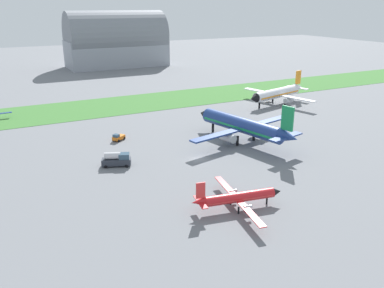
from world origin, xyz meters
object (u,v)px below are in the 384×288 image
(airplane_parked_jet_far, at_px, (278,93))
(fuel_truck_near_gate, at_px, (117,159))
(airplane_foreground_turboprop, at_px, (238,197))
(pushback_tug_midfield, at_px, (118,137))
(airplane_midfield_jet, at_px, (243,126))

(airplane_parked_jet_far, height_order, fuel_truck_near_gate, airplane_parked_jet_far)
(airplane_parked_jet_far, relative_size, fuel_truck_near_gate, 4.41)
(airplane_foreground_turboprop, bearing_deg, pushback_tug_midfield, 109.13)
(fuel_truck_near_gate, bearing_deg, airplane_parked_jet_far, 45.45)
(airplane_parked_jet_far, xyz_separation_m, fuel_truck_near_gate, (-70.60, -31.25, -2.36))
(airplane_foreground_turboprop, xyz_separation_m, airplane_midfield_jet, (21.64, 30.45, 2.25))
(airplane_foreground_turboprop, xyz_separation_m, pushback_tug_midfield, (-7.55, 46.71, -1.31))
(airplane_midfield_jet, height_order, pushback_tug_midfield, airplane_midfield_jet)
(airplane_parked_jet_far, distance_m, airplane_midfield_jet, 46.79)
(airplane_midfield_jet, height_order, fuel_truck_near_gate, airplane_midfield_jet)
(airplane_foreground_turboprop, xyz_separation_m, fuel_truck_near_gate, (-13.27, 29.44, -0.64))
(airplane_foreground_turboprop, relative_size, fuel_truck_near_gate, 2.91)
(airplane_midfield_jet, distance_m, pushback_tug_midfield, 33.60)
(fuel_truck_near_gate, relative_size, pushback_tug_midfield, 1.74)
(airplane_parked_jet_far, relative_size, pushback_tug_midfield, 7.66)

